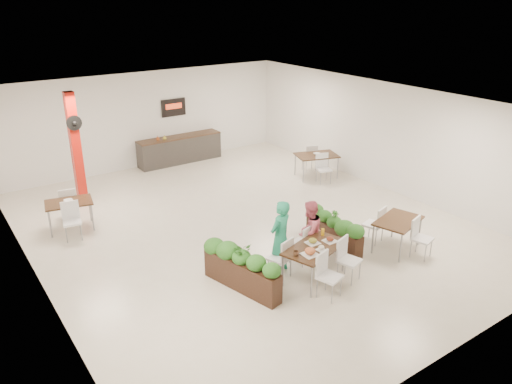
% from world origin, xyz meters
% --- Properties ---
extents(ground, '(12.00, 12.00, 0.00)m').
position_xyz_m(ground, '(0.00, 0.00, 0.00)').
color(ground, beige).
rests_on(ground, ground).
extents(room_shell, '(10.10, 12.10, 3.22)m').
position_xyz_m(room_shell, '(0.00, 0.00, 2.01)').
color(room_shell, white).
rests_on(room_shell, ground).
extents(red_column, '(0.40, 0.41, 3.20)m').
position_xyz_m(red_column, '(-3.00, 3.79, 1.64)').
color(red_column, '#AE150B').
rests_on(red_column, ground).
extents(service_counter, '(3.00, 0.64, 2.20)m').
position_xyz_m(service_counter, '(1.00, 5.65, 0.49)').
color(service_counter, '#2F2C2A').
rests_on(service_counter, ground).
extents(main_table, '(1.64, 1.90, 0.92)m').
position_xyz_m(main_table, '(-0.25, -2.94, 0.64)').
color(main_table, black).
rests_on(main_table, ground).
extents(diner_man, '(0.68, 0.55, 1.63)m').
position_xyz_m(diner_man, '(-0.64, -2.28, 0.82)').
color(diner_man, '#239870').
rests_on(diner_man, ground).
extents(diner_woman, '(0.82, 0.72, 1.43)m').
position_xyz_m(diner_woman, '(0.16, -2.28, 0.72)').
color(diner_woman, '#EB6880').
rests_on(diner_woman, ground).
extents(planter_left, '(0.76, 1.93, 1.03)m').
position_xyz_m(planter_left, '(-1.69, -2.40, 0.51)').
color(planter_left, black).
rests_on(planter_left, ground).
extents(planter_right, '(0.40, 1.76, 0.91)m').
position_xyz_m(planter_right, '(1.08, -2.11, 0.48)').
color(planter_right, black).
rests_on(planter_right, ground).
extents(side_table_a, '(1.25, 1.67, 0.92)m').
position_xyz_m(side_table_a, '(-3.72, 2.38, 0.62)').
color(side_table_a, black).
rests_on(side_table_a, ground).
extents(side_table_b, '(1.50, 1.67, 0.92)m').
position_xyz_m(side_table_b, '(3.94, 1.77, 0.64)').
color(side_table_b, black).
rests_on(side_table_b, ground).
extents(side_table_c, '(1.36, 1.67, 0.92)m').
position_xyz_m(side_table_c, '(2.19, -3.04, 0.62)').
color(side_table_c, black).
rests_on(side_table_c, ground).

